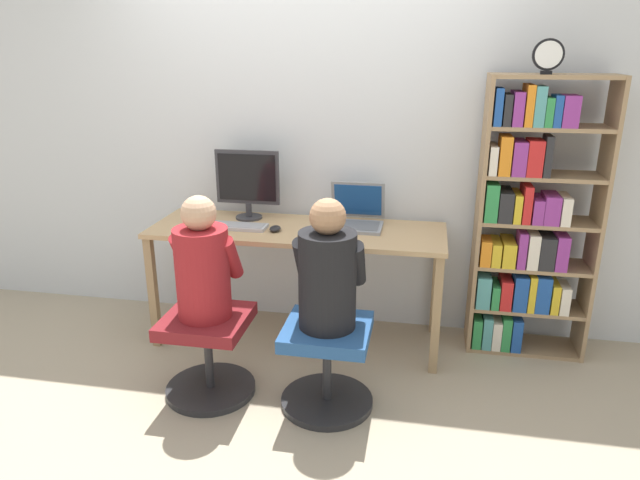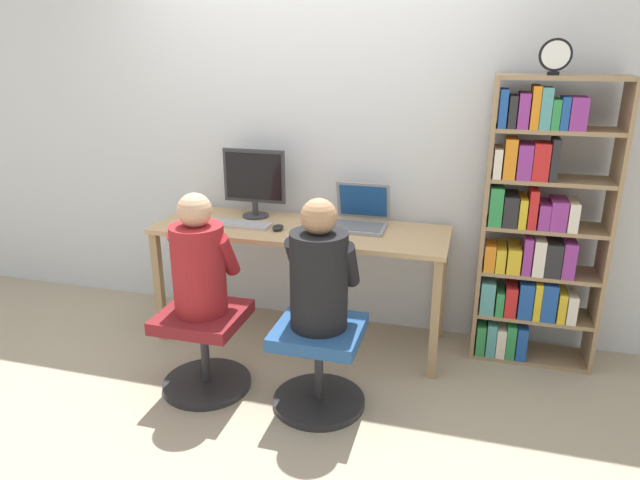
# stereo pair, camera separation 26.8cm
# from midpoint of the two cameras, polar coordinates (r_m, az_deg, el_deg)

# --- Properties ---
(ground_plane) EXTENTS (14.00, 14.00, 0.00)m
(ground_plane) POSITION_cam_midpoint_polar(r_m,az_deg,el_deg) (3.65, -1.16, -11.87)
(ground_plane) COLOR tan
(wall_back) EXTENTS (10.00, 0.05, 2.60)m
(wall_back) POSITION_cam_midpoint_polar(r_m,az_deg,el_deg) (3.83, 1.64, 10.36)
(wall_back) COLOR silver
(wall_back) RESTS_ON ground_plane
(desk) EXTENTS (1.86, 0.61, 0.77)m
(desk) POSITION_cam_midpoint_polar(r_m,az_deg,el_deg) (3.63, 0.15, -0.06)
(desk) COLOR tan
(desk) RESTS_ON ground_plane
(desktop_monitor) EXTENTS (0.43, 0.18, 0.46)m
(desktop_monitor) POSITION_cam_midpoint_polar(r_m,az_deg,el_deg) (3.79, -4.59, 5.83)
(desktop_monitor) COLOR #333338
(desktop_monitor) RESTS_ON desk
(laptop) EXTENTS (0.35, 0.34, 0.27)m
(laptop) POSITION_cam_midpoint_polar(r_m,az_deg,el_deg) (3.63, 6.08, 2.14)
(laptop) COLOR gray
(laptop) RESTS_ON desk
(keyboard) EXTENTS (0.40, 0.14, 0.03)m
(keyboard) POSITION_cam_midpoint_polar(r_m,az_deg,el_deg) (3.65, -5.97, 1.57)
(keyboard) COLOR #B2B2B7
(keyboard) RESTS_ON desk
(computer_mouse_by_keyboard) EXTENTS (0.07, 0.10, 0.03)m
(computer_mouse_by_keyboard) POSITION_cam_midpoint_polar(r_m,az_deg,el_deg) (3.55, -2.09, 1.23)
(computer_mouse_by_keyboard) COLOR black
(computer_mouse_by_keyboard) RESTS_ON desk
(office_chair_left) EXTENTS (0.50, 0.50, 0.48)m
(office_chair_left) POSITION_cam_midpoint_polar(r_m,az_deg,el_deg) (3.30, -9.19, -10.28)
(office_chair_left) COLOR #262628
(office_chair_left) RESTS_ON ground_plane
(office_chair_right) EXTENTS (0.50, 0.50, 0.48)m
(office_chair_right) POSITION_cam_midpoint_polar(r_m,az_deg,el_deg) (3.11, 2.41, -11.96)
(office_chair_right) COLOR #262628
(office_chair_right) RESTS_ON ground_plane
(person_at_monitor) EXTENTS (0.35, 0.32, 0.67)m
(person_at_monitor) POSITION_cam_midpoint_polar(r_m,az_deg,el_deg) (3.09, -9.63, -2.14)
(person_at_monitor) COLOR maroon
(person_at_monitor) RESTS_ON office_chair_left
(person_at_laptop) EXTENTS (0.37, 0.33, 0.69)m
(person_at_laptop) POSITION_cam_midpoint_polar(r_m,az_deg,el_deg) (2.89, 2.57, -3.28)
(person_at_laptop) COLOR black
(person_at_laptop) RESTS_ON office_chair_right
(bookshelf) EXTENTS (0.71, 0.29, 1.72)m
(bookshelf) POSITION_cam_midpoint_polar(r_m,az_deg,el_deg) (3.62, 22.54, 0.75)
(bookshelf) COLOR #997A56
(bookshelf) RESTS_ON ground_plane
(desk_clock) EXTENTS (0.17, 0.03, 0.19)m
(desk_clock) POSITION_cam_midpoint_polar(r_m,az_deg,el_deg) (3.41, 24.69, 16.40)
(desk_clock) COLOR black
(desk_clock) RESTS_ON bookshelf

